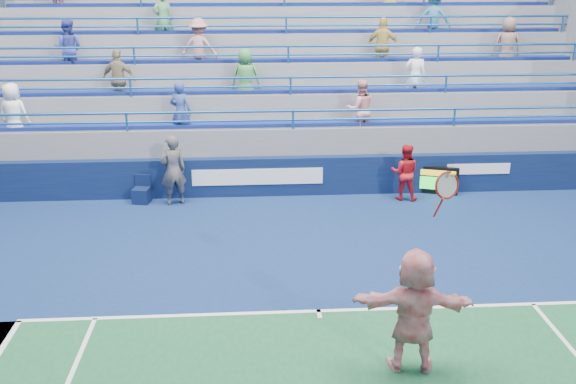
{
  "coord_description": "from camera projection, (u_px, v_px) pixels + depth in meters",
  "views": [
    {
      "loc": [
        -1.24,
        -10.45,
        6.1
      ],
      "look_at": [
        -0.41,
        2.5,
        1.5
      ],
      "focal_mm": 40.0,
      "sensor_mm": 36.0,
      "label": 1
    }
  ],
  "objects": [
    {
      "name": "ground",
      "position": [
        319.0,
        312.0,
        11.94
      ],
      "size": [
        120.0,
        120.0,
        0.0
      ],
      "primitive_type": "plane",
      "color": "#333538"
    },
    {
      "name": "judge_chair",
      "position": [
        142.0,
        194.0,
        17.34
      ],
      "size": [
        0.5,
        0.51,
        0.76
      ],
      "color": "#0C183E",
      "rests_on": "ground"
    },
    {
      "name": "bleacher_stand",
      "position": [
        285.0,
        112.0,
        21.08
      ],
      "size": [
        18.0,
        5.6,
        6.13
      ],
      "color": "slate",
      "rests_on": "ground"
    },
    {
      "name": "sponsor_wall",
      "position": [
        294.0,
        176.0,
        17.87
      ],
      "size": [
        18.0,
        0.32,
        1.1
      ],
      "color": "#0A163A",
      "rests_on": "ground"
    },
    {
      "name": "serve_speed_board",
      "position": [
        437.0,
        181.0,
        17.95
      ],
      "size": [
        1.14,
        0.47,
        0.8
      ],
      "color": "black",
      "rests_on": "ground"
    },
    {
      "name": "ball_girl",
      "position": [
        405.0,
        172.0,
        17.41
      ],
      "size": [
        0.89,
        0.77,
        1.57
      ],
      "primitive_type": "imported",
      "rotation": [
        0.0,
        0.0,
        2.89
      ],
      "color": "red",
      "rests_on": "ground"
    },
    {
      "name": "tennis_player",
      "position": [
        414.0,
        311.0,
        9.95
      ],
      "size": [
        1.97,
        0.84,
        3.3
      ],
      "color": "white",
      "rests_on": "ground"
    },
    {
      "name": "line_judge",
      "position": [
        173.0,
        170.0,
        17.01
      ],
      "size": [
        0.82,
        0.68,
        1.92
      ],
      "primitive_type": "imported",
      "rotation": [
        0.0,
        0.0,
        3.5
      ],
      "color": "#141739",
      "rests_on": "ground"
    }
  ]
}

